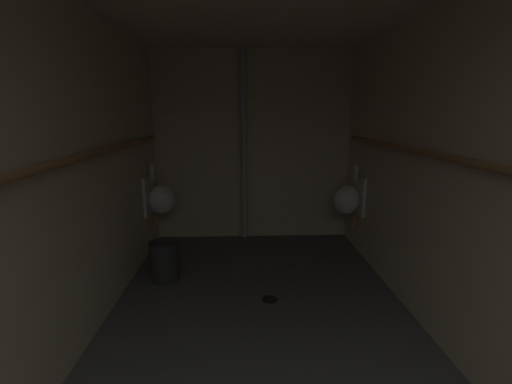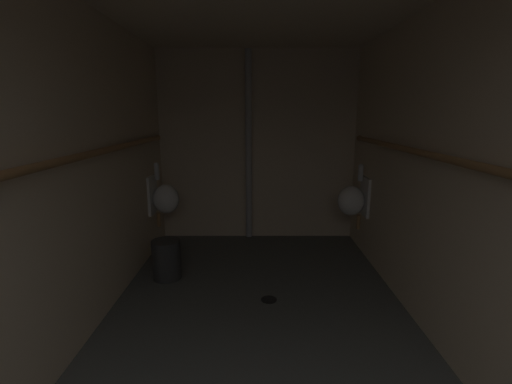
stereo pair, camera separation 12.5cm
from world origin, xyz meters
The scene contains 11 objects.
floor centered at (0.00, 2.20, -0.04)m, with size 2.58×4.53×0.08m, color #4C4F4C.
wall_left centered at (-1.26, 2.20, 1.18)m, with size 0.06×4.53×2.37m, color beige.
wall_right centered at (1.26, 2.20, 1.18)m, with size 0.06×4.53×2.37m, color beige.
wall_back centered at (0.00, 4.44, 1.18)m, with size 2.58×0.06×2.37m, color beige.
urinal_left_mid centered at (-1.08, 3.90, 0.64)m, with size 0.32×0.30×0.76m.
urinal_right_mid centered at (1.08, 3.82, 0.64)m, with size 0.32×0.30×0.76m.
supply_pipe_left centered at (-1.17, 2.21, 1.32)m, with size 0.06×3.84×0.06m.
supply_pipe_right centered at (1.17, 2.16, 1.32)m, with size 0.06×3.77×0.06m.
standpipe_back_wall centered at (-0.11, 4.33, 1.18)m, with size 0.08×0.08×2.32m, color #B2B2B2.
floor_drain centered at (0.09, 2.72, 0.00)m, with size 0.14×0.14×0.01m, color black.
waste_bin centered at (-0.90, 3.16, 0.19)m, with size 0.28×0.28×0.39m, color #2D2D2D.
Camera 2 is at (-0.02, -0.15, 1.59)m, focal length 25.19 mm.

